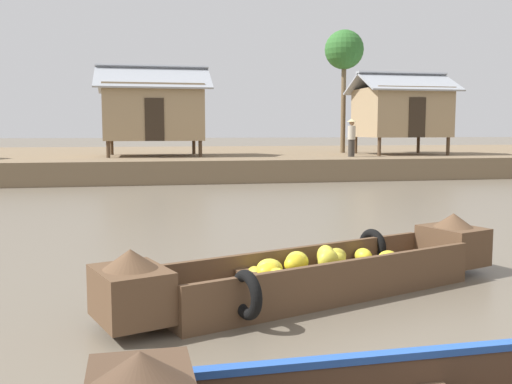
{
  "coord_description": "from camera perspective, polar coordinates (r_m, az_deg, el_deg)",
  "views": [
    {
      "loc": [
        -2.16,
        -2.22,
        2.04
      ],
      "look_at": [
        -0.15,
        7.81,
        0.94
      ],
      "focal_mm": 40.26,
      "sensor_mm": 36.0,
      "label": 1
    }
  ],
  "objects": [
    {
      "name": "ground_plane",
      "position": [
        12.58,
        -1.27,
        -3.21
      ],
      "size": [
        300.0,
        300.0,
        0.0
      ],
      "primitive_type": "plane",
      "color": "#665B4C"
    },
    {
      "name": "stilt_house_left",
      "position": [
        26.44,
        -10.16,
        7.89
      ],
      "size": [
        4.97,
        4.0,
        4.06
      ],
      "color": "#4C3826",
      "rests_on": "riverbank_strip"
    },
    {
      "name": "banana_boat",
      "position": [
        7.21,
        6.33,
        -7.8
      ],
      "size": [
        5.47,
        2.69,
        0.85
      ],
      "color": "brown",
      "rests_on": "ground"
    },
    {
      "name": "vendor_person",
      "position": [
        25.51,
        9.48,
        5.56
      ],
      "size": [
        0.44,
        0.44,
        1.66
      ],
      "color": "#332D28",
      "rests_on": "riverbank_strip"
    },
    {
      "name": "palm_tree_mid",
      "position": [
        30.27,
        8.76,
        13.63
      ],
      "size": [
        1.98,
        1.98,
        6.22
      ],
      "color": "brown",
      "rests_on": "riverbank_strip"
    },
    {
      "name": "stilt_house_mid_left",
      "position": [
        28.56,
        14.21,
        7.77
      ],
      "size": [
        4.49,
        3.81,
        3.92
      ],
      "color": "#4C3826",
      "rests_on": "riverbank_strip"
    },
    {
      "name": "riverbank_strip",
      "position": [
        31.7,
        -7.4,
        3.2
      ],
      "size": [
        160.0,
        20.0,
        0.9
      ],
      "primitive_type": "cube",
      "color": "#756047",
      "rests_on": "ground"
    }
  ]
}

